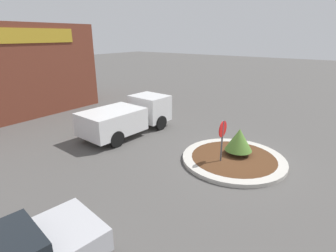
% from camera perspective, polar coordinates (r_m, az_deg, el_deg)
% --- Properties ---
extents(ground_plane, '(120.00, 120.00, 0.00)m').
position_cam_1_polar(ground_plane, '(12.32, 14.01, -7.37)').
color(ground_plane, '#514F4C').
extents(traffic_island, '(4.59, 4.59, 0.18)m').
position_cam_1_polar(traffic_island, '(12.28, 14.05, -7.00)').
color(traffic_island, '#BCB7AD').
rests_on(traffic_island, ground_plane).
extents(stop_sign, '(0.71, 0.07, 2.02)m').
position_cam_1_polar(stop_sign, '(11.34, 11.76, -1.84)').
color(stop_sign, '#4C4C51').
rests_on(stop_sign, ground_plane).
extents(island_shrub, '(1.23, 1.23, 1.24)m').
position_cam_1_polar(island_shrub, '(12.32, 15.22, -2.86)').
color(island_shrub, brown).
rests_on(island_shrub, traffic_island).
extents(utility_truck, '(5.58, 2.58, 1.91)m').
position_cam_1_polar(utility_truck, '(15.08, -8.68, 2.14)').
color(utility_truck, silver).
rests_on(utility_truck, ground_plane).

